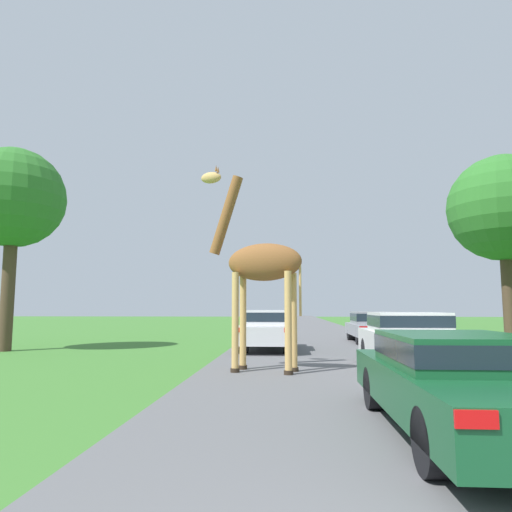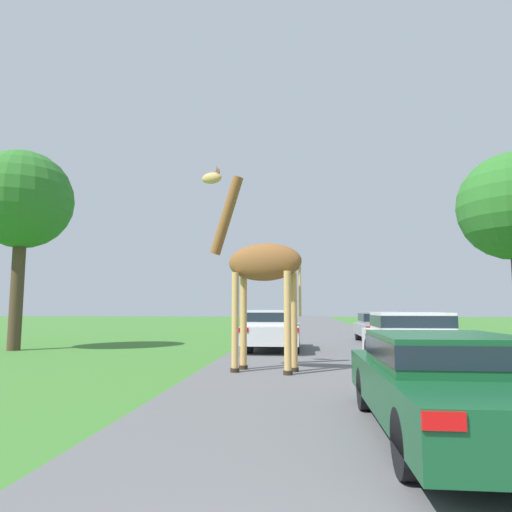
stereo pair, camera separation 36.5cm
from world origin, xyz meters
The scene contains 7 objects.
road centered at (0.00, 30.00, 0.00)m, with size 6.96×120.00×0.00m.
giraffe_near_road centered at (-1.97, 9.98, 2.56)m, with size 2.72×1.10×5.26m.
car_lead_maroon centered at (0.77, 4.58, 0.67)m, with size 1.71×4.73×1.22m.
car_queue_right centered at (-2.04, 15.78, 0.78)m, with size 1.99×4.46×1.45m.
car_queue_left centered at (1.82, 10.85, 0.76)m, with size 1.95×4.02×1.42m.
car_far_ahead centered at (2.57, 19.86, 0.75)m, with size 1.93×4.68×1.37m.
tree_far_right centered at (-11.41, 14.62, 5.55)m, with size 3.70×3.70×7.46m.
Camera 2 is at (-0.92, -1.25, 1.54)m, focal length 32.00 mm.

